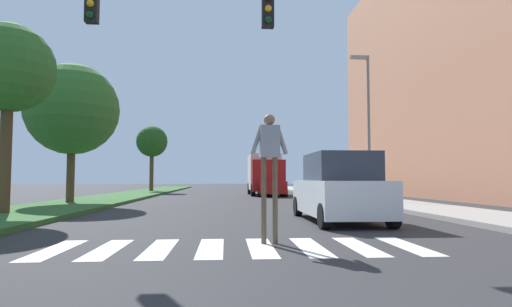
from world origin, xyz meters
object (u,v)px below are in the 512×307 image
traffic_light_gantry (86,41)px  tree_mid (9,69)px  tree_far (72,109)px  tree_distant (152,142)px  suv_crossing (339,189)px  street_lamp_right (367,114)px  pedestrian_performer (269,157)px  sedan_midblock (272,185)px  truck_box_delivery (265,173)px

traffic_light_gantry → tree_mid: bearing=130.7°
tree_far → tree_mid: bearing=-88.7°
tree_far → traffic_light_gantry: size_ratio=0.89×
tree_distant → suv_crossing: 28.42m
street_lamp_right → pedestrian_performer: street_lamp_right is taller
tree_far → sedan_midblock: (10.48, 9.58, -3.69)m
sedan_midblock → tree_distant: bearing=138.8°
tree_mid → sedan_midblock: 19.18m
tree_mid → pedestrian_performer: bearing=-36.8°
street_lamp_right → sedan_midblock: street_lamp_right is taller
tree_mid → suv_crossing: tree_mid is taller
tree_distant → pedestrian_performer: size_ratio=2.36×
traffic_light_gantry → truck_box_delivery: size_ratio=1.17×
tree_mid → tree_far: (-0.13, 6.06, -0.31)m
tree_mid → sedan_midblock: tree_mid is taller
tree_mid → suv_crossing: 11.24m
sedan_midblock → truck_box_delivery: truck_box_delivery is taller
tree_mid → pedestrian_performer: 10.38m
traffic_light_gantry → pedestrian_performer: traffic_light_gantry is taller
truck_box_delivery → tree_mid: bearing=-119.7°
traffic_light_gantry → pedestrian_performer: bearing=-18.5°
tree_distant → sedan_midblock: 13.78m
street_lamp_right → sedan_midblock: 10.28m
street_lamp_right → suv_crossing: street_lamp_right is taller
tree_far → truck_box_delivery: (10.18, 11.57, -2.85)m
tree_mid → truck_box_delivery: 20.54m
tree_distant → tree_mid: bearing=-90.9°
tree_far → sedan_midblock: tree_far is taller
tree_far → tree_distant: 18.32m
sedan_midblock → truck_box_delivery: size_ratio=0.73×
tree_mid → truck_box_delivery: (10.05, 17.64, -3.17)m
street_lamp_right → suv_crossing: 10.46m
suv_crossing → truck_box_delivery: bearing=90.9°
street_lamp_right → pedestrian_performer: size_ratio=3.01×
street_lamp_right → tree_far: bearing=-176.4°
tree_far → traffic_light_gantry: 11.44m
sedan_midblock → pedestrian_performer: bearing=-96.4°
tree_mid → street_lamp_right: size_ratio=0.82×
pedestrian_performer → sedan_midblock: (2.43, 21.58, -0.86)m
street_lamp_right → truck_box_delivery: (-4.30, 10.67, -2.96)m
tree_far → traffic_light_gantry: bearing=-69.0°
sedan_midblock → street_lamp_right: bearing=-65.2°
tree_distant → street_lamp_right: 22.33m
truck_box_delivery → tree_far: bearing=-131.3°
suv_crossing → pedestrian_performer: bearing=-121.7°
traffic_light_gantry → suv_crossing: 7.68m
truck_box_delivery → sedan_midblock: bearing=-81.5°
tree_mid → traffic_light_gantry: 6.11m
tree_distant → traffic_light_gantry: (3.60, -28.99, -0.27)m
tree_far → traffic_light_gantry: tree_far is taller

